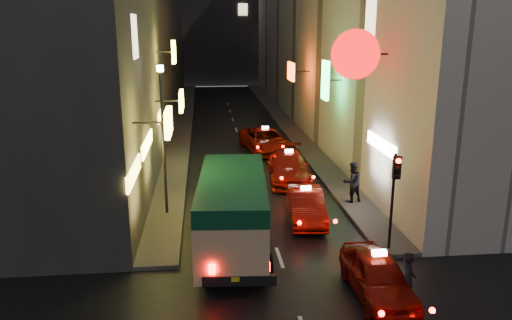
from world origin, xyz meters
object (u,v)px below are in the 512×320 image
object	(u,v)px
minibus	(232,205)
lamp_post	(163,131)
taxi_near	(378,272)
pedestrian_crossing	(408,276)
traffic_light	(395,181)

from	to	relation	value
minibus	lamp_post	xyz separation A→B (m)	(-2.60, 3.81, 1.96)
taxi_near	pedestrian_crossing	bearing A→B (deg)	-44.53
minibus	taxi_near	bearing A→B (deg)	-40.43
minibus	lamp_post	bearing A→B (deg)	124.36
minibus	pedestrian_crossing	bearing A→B (deg)	-41.03
taxi_near	traffic_light	xyz separation A→B (m)	(1.47, 2.80, 1.92)
taxi_near	lamp_post	distance (m)	10.38
taxi_near	lamp_post	size ratio (longest dim) A/B	0.77
minibus	pedestrian_crossing	world-z (taller)	minibus
taxi_near	lamp_post	bearing A→B (deg)	132.58
traffic_light	taxi_near	bearing A→B (deg)	-117.69
lamp_post	taxi_near	bearing A→B (deg)	-47.42
taxi_near	pedestrian_crossing	world-z (taller)	pedestrian_crossing
pedestrian_crossing	lamp_post	size ratio (longest dim) A/B	0.31
pedestrian_crossing	traffic_light	bearing A→B (deg)	7.16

